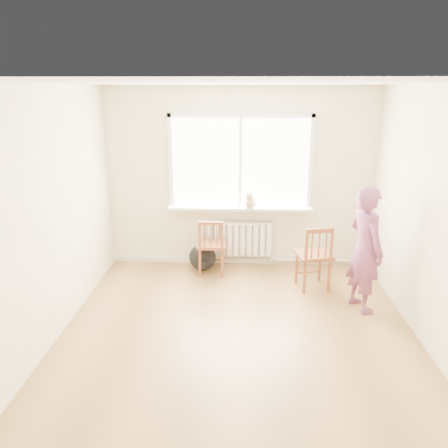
# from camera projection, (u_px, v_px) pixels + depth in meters

# --- Properties ---
(floor) EXTENTS (4.50, 4.50, 0.00)m
(floor) POSITION_uv_depth(u_px,v_px,m) (238.00, 341.00, 4.79)
(floor) COLOR #9F7141
(floor) RESTS_ON ground
(ceiling) EXTENTS (4.50, 4.50, 0.00)m
(ceiling) POSITION_uv_depth(u_px,v_px,m) (240.00, 83.00, 3.99)
(ceiling) COLOR white
(ceiling) RESTS_ON back_wall
(back_wall) EXTENTS (4.00, 0.01, 2.70)m
(back_wall) POSITION_uv_depth(u_px,v_px,m) (240.00, 179.00, 6.53)
(back_wall) COLOR beige
(back_wall) RESTS_ON ground
(window) EXTENTS (2.12, 0.05, 1.42)m
(window) POSITION_uv_depth(u_px,v_px,m) (240.00, 158.00, 6.42)
(window) COLOR white
(window) RESTS_ON back_wall
(windowsill) EXTENTS (2.15, 0.22, 0.04)m
(windowsill) POSITION_uv_depth(u_px,v_px,m) (240.00, 208.00, 6.56)
(windowsill) COLOR white
(windowsill) RESTS_ON back_wall
(radiator) EXTENTS (1.00, 0.12, 0.55)m
(radiator) POSITION_uv_depth(u_px,v_px,m) (239.00, 238.00, 6.72)
(radiator) COLOR white
(radiator) RESTS_ON back_wall
(heating_pipe) EXTENTS (1.40, 0.04, 0.04)m
(heating_pipe) POSITION_uv_depth(u_px,v_px,m) (319.00, 261.00, 6.81)
(heating_pipe) COLOR silver
(heating_pipe) RESTS_ON back_wall
(baseboard) EXTENTS (4.00, 0.03, 0.08)m
(baseboard) POSITION_uv_depth(u_px,v_px,m) (239.00, 261.00, 6.91)
(baseboard) COLOR beige
(baseboard) RESTS_ON ground
(chair_left) EXTENTS (0.43, 0.41, 0.86)m
(chair_left) POSITION_uv_depth(u_px,v_px,m) (211.00, 247.00, 6.38)
(chair_left) COLOR brown
(chair_left) RESTS_ON floor
(chair_right) EXTENTS (0.53, 0.51, 0.91)m
(chair_right) POSITION_uv_depth(u_px,v_px,m) (315.00, 258.00, 5.90)
(chair_right) COLOR brown
(chair_right) RESTS_ON floor
(person) EXTENTS (0.55, 0.67, 1.56)m
(person) POSITION_uv_depth(u_px,v_px,m) (365.00, 250.00, 5.28)
(person) COLOR #BB3E6C
(person) RESTS_ON floor
(cat) EXTENTS (0.24, 0.46, 0.31)m
(cat) POSITION_uv_depth(u_px,v_px,m) (250.00, 200.00, 6.42)
(cat) COLOR beige
(cat) RESTS_ON windowsill
(backpack) EXTENTS (0.48, 0.42, 0.40)m
(backpack) POSITION_uv_depth(u_px,v_px,m) (202.00, 257.00, 6.60)
(backpack) COLOR black
(backpack) RESTS_ON floor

